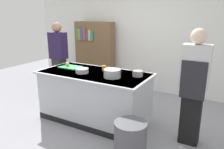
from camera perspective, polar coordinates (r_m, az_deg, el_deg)
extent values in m
plane|color=gray|center=(4.19, -4.41, -11.45)|extent=(10.00, 10.00, 0.00)
cube|color=white|center=(5.61, 7.47, 11.34)|extent=(6.40, 0.12, 3.00)
cube|color=#B7BABF|center=(4.01, -4.54, -5.71)|extent=(1.90, 0.90, 0.90)
cube|color=#B7BABF|center=(3.87, -4.68, 0.29)|extent=(1.98, 0.98, 0.03)
cube|color=black|center=(3.85, -8.29, -13.39)|extent=(1.90, 0.01, 0.10)
cube|color=green|center=(4.29, -10.79, 1.92)|extent=(0.40, 0.28, 0.02)
sphere|color=tan|center=(4.33, -11.52, 2.67)|extent=(0.08, 0.08, 0.08)
cylinder|color=#B7BABF|center=(3.54, 0.06, 0.29)|extent=(0.28, 0.28, 0.14)
cube|color=black|center=(3.61, -2.06, 1.34)|extent=(0.04, 0.02, 0.01)
cube|color=black|center=(3.46, 2.28, 0.72)|extent=(0.04, 0.02, 0.01)
cylinder|color=#99999E|center=(3.64, 6.71, 0.27)|extent=(0.17, 0.17, 0.10)
cube|color=black|center=(3.67, 5.27, 0.98)|extent=(0.04, 0.02, 0.01)
cube|color=black|center=(3.60, 8.22, 0.58)|extent=(0.04, 0.02, 0.01)
cylinder|color=#B7BABF|center=(3.86, -7.81, 0.98)|extent=(0.23, 0.23, 0.08)
cylinder|color=yellow|center=(3.97, -2.12, 1.69)|extent=(0.07, 0.07, 0.10)
cylinder|color=#4C4C51|center=(2.98, 4.76, -17.27)|extent=(0.43, 0.43, 0.57)
cube|color=black|center=(3.50, 19.82, -9.91)|extent=(0.28, 0.20, 0.90)
cube|color=silver|center=(3.26, 21.02, 2.09)|extent=(0.38, 0.24, 0.60)
sphere|color=beige|center=(3.20, 21.74, 9.24)|extent=(0.22, 0.22, 0.22)
cube|color=#232328|center=(3.19, 20.36, -1.50)|extent=(0.34, 0.02, 0.54)
cube|color=#282828|center=(5.33, -13.39, -0.66)|extent=(0.28, 0.20, 0.90)
cube|color=#27193F|center=(5.18, -13.91, 7.33)|extent=(0.38, 0.24, 0.60)
sphere|color=#A87A5B|center=(5.14, -14.22, 11.86)|extent=(0.22, 0.22, 0.22)
cube|color=brown|center=(5.99, -4.53, 5.41)|extent=(1.10, 0.28, 1.70)
cube|color=green|center=(6.05, -9.00, 10.42)|extent=(0.07, 0.03, 0.32)
cube|color=orange|center=(6.01, -8.49, 10.29)|extent=(0.05, 0.03, 0.29)
cube|color=#3351B7|center=(5.96, -7.96, 10.46)|extent=(0.07, 0.03, 0.33)
cube|color=brown|center=(5.91, -7.29, 10.48)|extent=(0.08, 0.03, 0.34)
cube|color=purple|center=(5.86, -6.55, 10.03)|extent=(0.07, 0.03, 0.25)
cube|color=yellow|center=(5.82, -5.92, 10.15)|extent=(0.06, 0.03, 0.28)
cube|color=teal|center=(5.78, -5.30, 9.96)|extent=(0.07, 0.03, 0.25)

